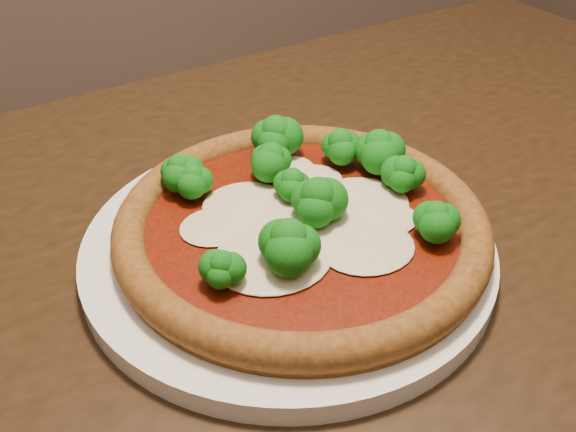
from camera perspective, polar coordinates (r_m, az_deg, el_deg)
name	(u,v)px	position (r m, az deg, el deg)	size (l,w,h in m)	color
dining_table	(289,307)	(0.63, 0.05, -8.06)	(1.39, 0.90, 0.75)	black
plate	(288,246)	(0.53, 0.00, -2.71)	(0.33, 0.33, 0.02)	silver
pizza	(303,217)	(0.52, 1.34, -0.09)	(0.30, 0.30, 0.06)	brown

